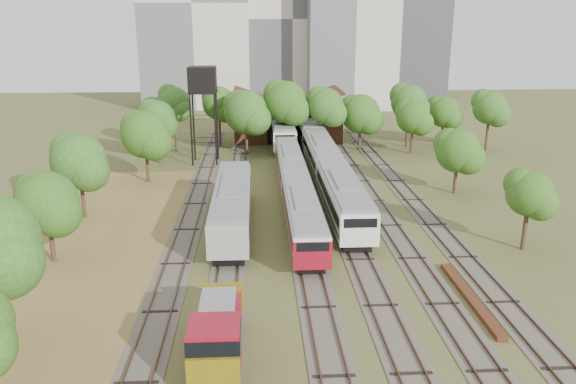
{
  "coord_description": "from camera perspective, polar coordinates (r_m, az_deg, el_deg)",
  "views": [
    {
      "loc": [
        -5.78,
        -28.62,
        17.44
      ],
      "look_at": [
        -2.98,
        20.44,
        2.5
      ],
      "focal_mm": 35.0,
      "sensor_mm": 36.0,
      "label": 1
    }
  ],
  "objects": [
    {
      "name": "tracks",
      "position": [
        56.6,
        2.07,
        -1.0
      ],
      "size": [
        24.6,
        80.0,
        0.19
      ],
      "color": "#4C473D",
      "rests_on": "ground"
    },
    {
      "name": "water_tower",
      "position": [
        71.69,
        -8.69,
        10.98
      ],
      "size": [
        3.52,
        3.52,
        12.16
      ],
      "color": "black",
      "rests_on": "ground"
    },
    {
      "name": "railcar_red_set",
      "position": [
        55.53,
        0.77,
        0.55
      ],
      "size": [
        2.76,
        34.57,
        3.4
      ],
      "color": "black",
      "rests_on": "ground"
    },
    {
      "name": "tower_far_right",
      "position": [
        144.25,
        13.2,
        15.12
      ],
      "size": [
        12.0,
        12.0,
        28.0
      ],
      "primitive_type": "cube",
      "color": "#3D4044",
      "rests_on": "ground"
    },
    {
      "name": "old_grey_coach",
      "position": [
        49.16,
        -5.7,
        -1.32
      ],
      "size": [
        3.15,
        18.0,
        3.9
      ],
      "color": "black",
      "rests_on": "ground"
    },
    {
      "name": "railcar_green_set",
      "position": [
        67.86,
        3.41,
        3.75
      ],
      "size": [
        3.09,
        52.08,
        3.83
      ],
      "color": "black",
      "rests_on": "ground"
    },
    {
      "name": "shunter_locomotive",
      "position": [
        30.56,
        -7.19,
        -14.41
      ],
      "size": [
        2.59,
        8.1,
        3.4
      ],
      "color": "black",
      "rests_on": "ground"
    },
    {
      "name": "tree_band_left",
      "position": [
        54.78,
        -18.05,
        3.3
      ],
      "size": [
        8.88,
        63.32,
        8.71
      ],
      "color": "#382616",
      "rests_on": "ground"
    },
    {
      "name": "ground",
      "position": [
        34.0,
        7.21,
        -14.09
      ],
      "size": [
        240.0,
        240.0,
        0.0
      ],
      "primitive_type": "plane",
      "color": "#475123",
      "rests_on": "ground"
    },
    {
      "name": "dry_grass_patch",
      "position": [
        42.35,
        -19.95,
        -8.46
      ],
      "size": [
        14.0,
        60.0,
        0.04
      ],
      "primitive_type": "cube",
      "color": "brown",
      "rests_on": "ground"
    },
    {
      "name": "tree_band_far",
      "position": [
        78.64,
        3.5,
        8.59
      ],
      "size": [
        47.97,
        10.44,
        9.81
      ],
      "color": "#382616",
      "rests_on": "ground"
    },
    {
      "name": "maintenance_shed",
      "position": [
        87.93,
        -0.11,
        7.4
      ],
      "size": [
        16.45,
        11.55,
        7.58
      ],
      "color": "#3B1B15",
      "rests_on": "ground"
    },
    {
      "name": "tower_left",
      "position": [
        124.27,
        -9.39,
        18.34
      ],
      "size": [
        22.0,
        16.0,
        42.0
      ],
      "primitive_type": "cube",
      "color": "beige",
      "rests_on": "ground"
    },
    {
      "name": "tower_centre",
      "position": [
        128.85,
        0.2,
        17.16
      ],
      "size": [
        20.0,
        18.0,
        36.0
      ],
      "primitive_type": "cube",
      "color": "beige",
      "rests_on": "ground"
    },
    {
      "name": "railcar_rear",
      "position": [
        81.94,
        -0.57,
        6.1
      ],
      "size": [
        3.16,
        16.08,
        3.91
      ],
      "color": "black",
      "rests_on": "ground"
    },
    {
      "name": "rail_pile_far",
      "position": [
        39.64,
        18.03,
        -9.9
      ],
      "size": [
        0.45,
        7.18,
        0.23
      ],
      "primitive_type": "cube",
      "color": "#542A18",
      "rests_on": "ground"
    },
    {
      "name": "rail_pile_near",
      "position": [
        39.12,
        18.03,
        -10.18
      ],
      "size": [
        0.68,
        10.13,
        0.34
      ],
      "primitive_type": "cube",
      "color": "#542A18",
      "rests_on": "ground"
    },
    {
      "name": "tree_band_right",
      "position": [
        65.22,
        15.73,
        5.09
      ],
      "size": [
        5.0,
        38.24,
        7.37
      ],
      "color": "#382616",
      "rests_on": "ground"
    }
  ]
}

